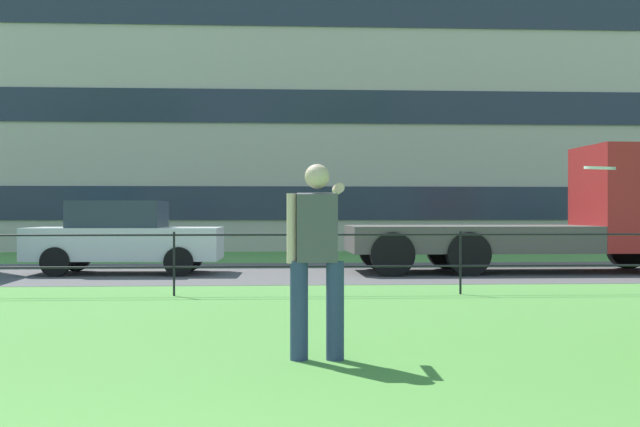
{
  "coord_description": "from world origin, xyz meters",
  "views": [
    {
      "loc": [
        1.46,
        -2.54,
        1.32
      ],
      "look_at": [
        2.1,
        7.91,
        1.29
      ],
      "focal_mm": 47.76,
      "sensor_mm": 36.0,
      "label": 1
    }
  ],
  "objects": [
    {
      "name": "street_strip",
      "position": [
        0.0,
        15.84,
        0.0
      ],
      "size": [
        80.0,
        6.53,
        0.01
      ],
      "primitive_type": "cube",
      "color": "#565454",
      "rests_on": "ground"
    },
    {
      "name": "park_fence",
      "position": [
        -0.0,
        10.83,
        0.67
      ],
      "size": [
        36.24,
        0.04,
        1.0
      ],
      "color": "black",
      "rests_on": "ground"
    },
    {
      "name": "person_thrower",
      "position": [
        1.9,
        5.0,
        0.94
      ],
      "size": [
        0.54,
        0.75,
        1.74
      ],
      "color": "navy",
      "rests_on": "ground"
    },
    {
      "name": "frisbee",
      "position": [
        4.38,
        4.77,
        1.7
      ],
      "size": [
        0.35,
        0.35,
        0.04
      ],
      "color": "white"
    },
    {
      "name": "car_white_left",
      "position": [
        -1.58,
        15.65,
        0.78
      ],
      "size": [
        4.06,
        1.93,
        1.54
      ],
      "color": "silver",
      "rests_on": "ground"
    },
    {
      "name": "flatbed_truck_far_right",
      "position": [
        7.98,
        15.6,
        1.22
      ],
      "size": [
        7.31,
        2.43,
        2.75
      ],
      "color": "#B22323",
      "rests_on": "ground"
    },
    {
      "name": "apartment_building_background",
      "position": [
        2.67,
        31.81,
        6.56
      ],
      "size": [
        34.51,
        13.14,
        13.11
      ],
      "color": "beige",
      "rests_on": "ground"
    }
  ]
}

